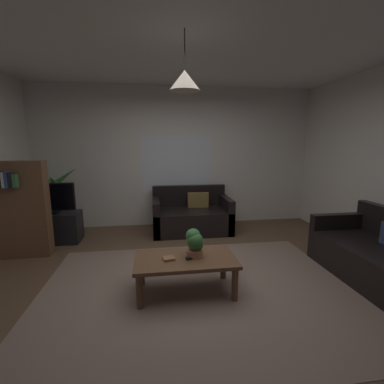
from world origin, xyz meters
name	(u,v)px	position (x,y,z in m)	size (l,w,h in m)	color
floor	(196,283)	(0.00, 0.00, -0.01)	(5.44, 4.83, 0.02)	brown
rug	(198,291)	(0.00, -0.20, 0.00)	(3.53, 2.65, 0.01)	gray
wall_back	(177,157)	(0.00, 2.44, 1.36)	(5.56, 0.06, 2.72)	silver
ceiling	(196,35)	(0.00, 0.00, 2.73)	(5.44, 4.83, 0.02)	white
window_pane	(176,165)	(-0.01, 2.41, 1.22)	(1.38, 0.01, 1.17)	white
couch_under_window	(191,217)	(0.22, 1.92, 0.27)	(1.43, 0.86, 0.82)	black
couch_right_side	(378,257)	(2.23, -0.22, 0.27)	(0.86, 1.48, 0.82)	black
coffee_table	(186,263)	(-0.14, -0.19, 0.34)	(1.11, 0.60, 0.41)	brown
book_on_table_0	(169,259)	(-0.33, -0.21, 0.42)	(0.12, 0.10, 0.03)	#99663F
remote_on_table_0	(193,258)	(-0.07, -0.22, 0.42)	(0.05, 0.16, 0.02)	black
potted_plant_on_table	(195,242)	(-0.04, -0.17, 0.57)	(0.20, 0.21, 0.32)	#B77051
tv_stand	(52,228)	(-2.17, 1.66, 0.25)	(0.90, 0.44, 0.50)	black
tv	(49,198)	(-2.17, 1.64, 0.76)	(0.81, 0.16, 0.51)	black
potted_palm_corner	(56,204)	(-2.26, 2.20, 0.53)	(0.87, 0.93, 1.24)	#B77051
bookshelf_corner	(22,208)	(-2.35, 1.12, 0.72)	(0.70, 0.31, 1.40)	brown
pendant_lamp	(185,80)	(-0.14, -0.19, 2.25)	(0.31, 0.31, 0.56)	black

